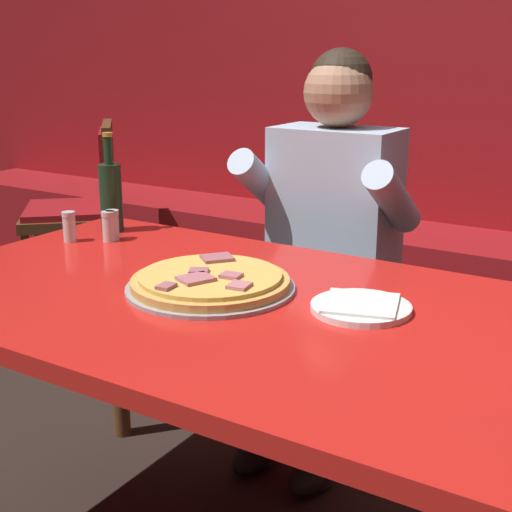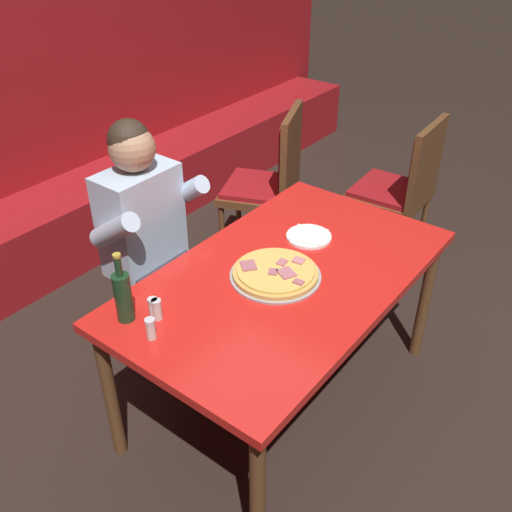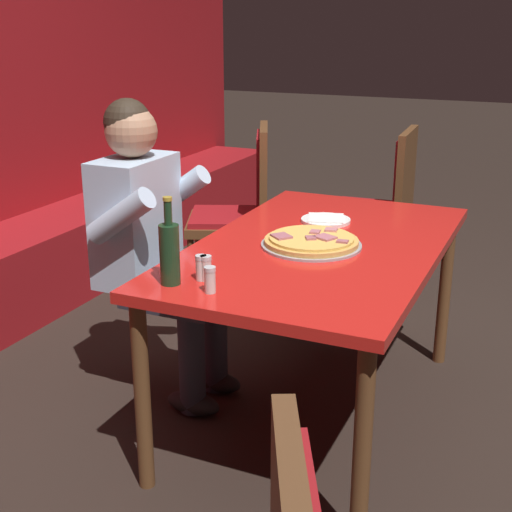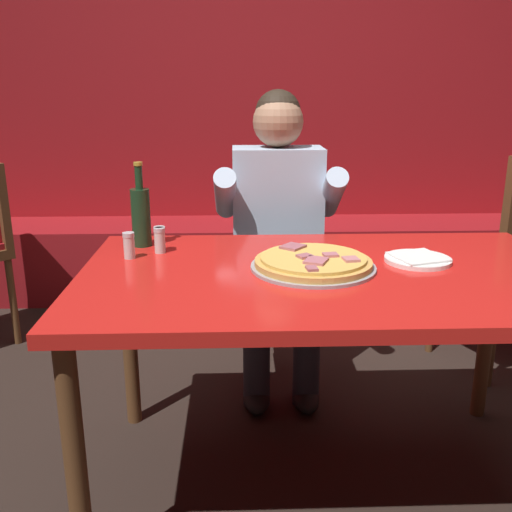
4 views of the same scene
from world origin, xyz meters
name	(u,v)px [view 4 (image 4 of 4)]	position (x,y,z in m)	size (l,w,h in m)	color
ground_plane	(321,479)	(0.00, 0.00, 0.00)	(24.00, 24.00, 0.00)	black
booth_wall_panel	(278,140)	(0.00, 2.18, 0.95)	(6.80, 0.16, 1.90)	maroon
booth_bench	(280,258)	(0.00, 1.86, 0.23)	(6.46, 0.48, 0.46)	maroon
main_dining_table	(329,293)	(0.00, 0.00, 0.67)	(1.51, 0.89, 0.75)	brown
pizza	(313,263)	(-0.05, 0.02, 0.77)	(0.38, 0.38, 0.05)	#9E9EA3
plate_white_paper	(418,259)	(0.29, 0.08, 0.76)	(0.21, 0.21, 0.02)	white
beer_bottle	(141,215)	(-0.61, 0.31, 0.86)	(0.07, 0.07, 0.29)	#19381E
shaker_parmesan	(160,240)	(-0.54, 0.23, 0.79)	(0.04, 0.04, 0.09)	silver
shaker_red_pepper_flakes	(160,241)	(-0.54, 0.21, 0.79)	(0.04, 0.04, 0.09)	silver
shaker_black_pepper	(129,247)	(-0.63, 0.15, 0.79)	(0.04, 0.04, 0.09)	silver
diner_seated_blue_shirt	(278,230)	(-0.10, 0.68, 0.71)	(0.53, 0.53, 1.27)	black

